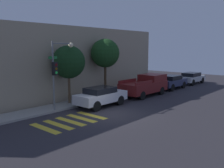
{
  "coord_description": "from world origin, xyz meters",
  "views": [
    {
      "loc": [
        -12.1,
        -10.88,
        4.46
      ],
      "look_at": [
        2.58,
        2.1,
        1.6
      ],
      "focal_mm": 40.0,
      "sensor_mm": 36.0,
      "label": 1
    }
  ],
  "objects_px": {
    "sedan_near_corner": "(101,96)",
    "tree_midblock": "(105,53)",
    "traffic_light_pole": "(58,65)",
    "sedan_middle": "(171,82)",
    "sedan_far_end": "(192,78)",
    "pickup_truck": "(146,85)",
    "tree_near_corner": "(69,62)"
  },
  "relations": [
    {
      "from": "sedan_middle",
      "to": "tree_midblock",
      "type": "bearing_deg",
      "value": 163.91
    },
    {
      "from": "sedan_near_corner",
      "to": "tree_midblock",
      "type": "distance_m",
      "value": 4.92
    },
    {
      "from": "traffic_light_pole",
      "to": "sedan_near_corner",
      "type": "bearing_deg",
      "value": -23.5
    },
    {
      "from": "traffic_light_pole",
      "to": "sedan_middle",
      "type": "relative_size",
      "value": 1.16
    },
    {
      "from": "sedan_near_corner",
      "to": "sedan_far_end",
      "type": "height_order",
      "value": "sedan_near_corner"
    },
    {
      "from": "sedan_far_end",
      "to": "sedan_middle",
      "type": "bearing_deg",
      "value": 180.0
    },
    {
      "from": "traffic_light_pole",
      "to": "tree_midblock",
      "type": "bearing_deg",
      "value": 10.18
    },
    {
      "from": "traffic_light_pole",
      "to": "tree_near_corner",
      "type": "bearing_deg",
      "value": 31.26
    },
    {
      "from": "sedan_middle",
      "to": "traffic_light_pole",
      "type": "bearing_deg",
      "value": 174.81
    },
    {
      "from": "sedan_near_corner",
      "to": "tree_midblock",
      "type": "bearing_deg",
      "value": 37.96
    },
    {
      "from": "pickup_truck",
      "to": "sedan_far_end",
      "type": "height_order",
      "value": "pickup_truck"
    },
    {
      "from": "sedan_middle",
      "to": "tree_near_corner",
      "type": "height_order",
      "value": "tree_near_corner"
    },
    {
      "from": "tree_midblock",
      "to": "traffic_light_pole",
      "type": "bearing_deg",
      "value": -169.82
    },
    {
      "from": "sedan_near_corner",
      "to": "traffic_light_pole",
      "type": "bearing_deg",
      "value": 156.5
    },
    {
      "from": "sedan_middle",
      "to": "tree_midblock",
      "type": "distance_m",
      "value": 8.96
    },
    {
      "from": "pickup_truck",
      "to": "tree_midblock",
      "type": "distance_m",
      "value": 4.85
    },
    {
      "from": "pickup_truck",
      "to": "tree_near_corner",
      "type": "relative_size",
      "value": 1.12
    },
    {
      "from": "tree_midblock",
      "to": "sedan_middle",
      "type": "bearing_deg",
      "value": -16.09
    },
    {
      "from": "traffic_light_pole",
      "to": "tree_midblock",
      "type": "relative_size",
      "value": 0.93
    },
    {
      "from": "sedan_middle",
      "to": "sedan_far_end",
      "type": "distance_m",
      "value": 5.18
    },
    {
      "from": "traffic_light_pole",
      "to": "tree_near_corner",
      "type": "xyz_separation_m",
      "value": [
        1.74,
        1.06,
        0.05
      ]
    },
    {
      "from": "pickup_truck",
      "to": "sedan_middle",
      "type": "height_order",
      "value": "pickup_truck"
    },
    {
      "from": "traffic_light_pole",
      "to": "sedan_middle",
      "type": "height_order",
      "value": "traffic_light_pole"
    },
    {
      "from": "traffic_light_pole",
      "to": "sedan_far_end",
      "type": "bearing_deg",
      "value": -3.79
    },
    {
      "from": "sedan_far_end",
      "to": "traffic_light_pole",
      "type": "bearing_deg",
      "value": 176.21
    },
    {
      "from": "sedan_near_corner",
      "to": "tree_midblock",
      "type": "xyz_separation_m",
      "value": [
        2.98,
        2.33,
        3.14
      ]
    },
    {
      "from": "tree_midblock",
      "to": "sedan_near_corner",
      "type": "bearing_deg",
      "value": -142.04
    },
    {
      "from": "sedan_near_corner",
      "to": "sedan_far_end",
      "type": "bearing_deg",
      "value": 0.0
    },
    {
      "from": "sedan_middle",
      "to": "sedan_far_end",
      "type": "relative_size",
      "value": 0.92
    },
    {
      "from": "sedan_near_corner",
      "to": "pickup_truck",
      "type": "relative_size",
      "value": 0.82
    },
    {
      "from": "sedan_near_corner",
      "to": "tree_near_corner",
      "type": "distance_m",
      "value": 3.64
    },
    {
      "from": "sedan_far_end",
      "to": "tree_near_corner",
      "type": "relative_size",
      "value": 0.98
    }
  ]
}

